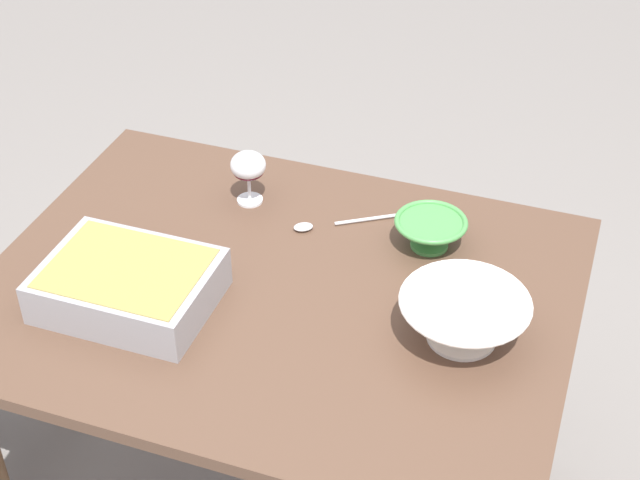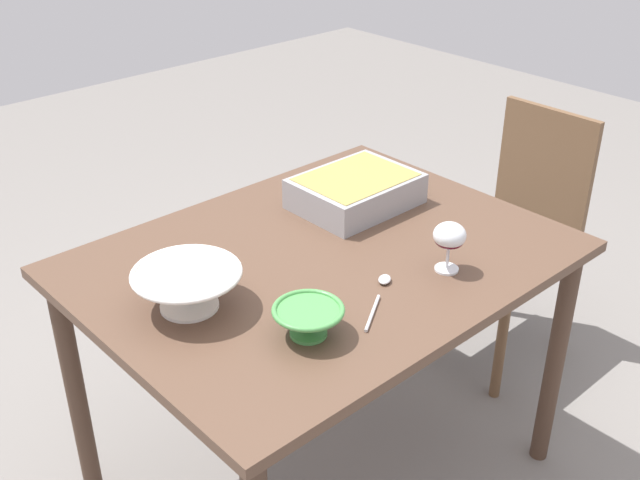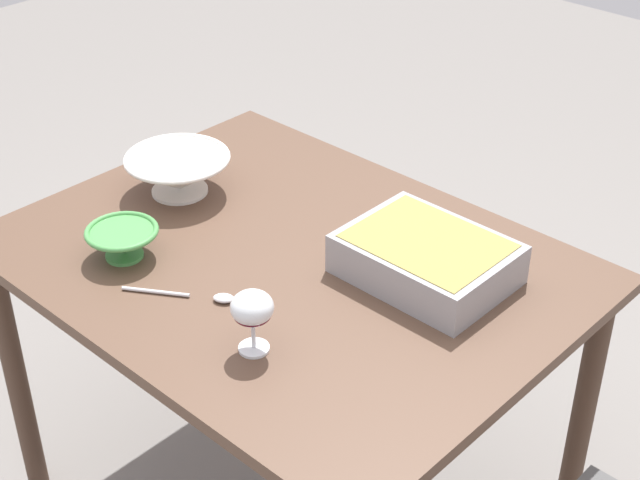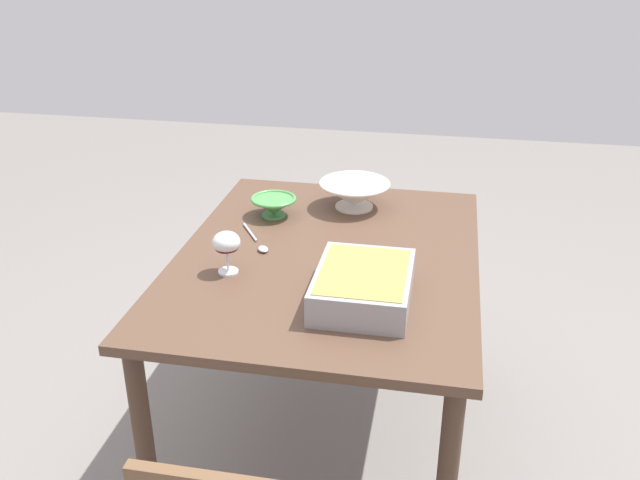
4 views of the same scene
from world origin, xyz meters
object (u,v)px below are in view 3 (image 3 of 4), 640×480
(wine_glass, at_px, (252,311))
(mixing_bowl, at_px, (123,241))
(small_bowl, at_px, (178,172))
(serving_spoon, at_px, (201,296))
(dining_table, at_px, (288,292))
(casserole_dish, at_px, (427,257))

(wine_glass, distance_m, mixing_bowl, 0.44)
(mixing_bowl, bearing_deg, small_bowl, 116.32)
(wine_glass, height_order, small_bowl, wine_glass)
(wine_glass, relative_size, small_bowl, 0.51)
(mixing_bowl, bearing_deg, serving_spoon, 2.50)
(serving_spoon, bearing_deg, wine_glass, -11.14)
(dining_table, relative_size, casserole_dish, 3.60)
(wine_glass, bearing_deg, small_bowl, 152.64)
(casserole_dish, distance_m, serving_spoon, 0.47)
(dining_table, bearing_deg, small_bowl, 176.11)
(casserole_dish, bearing_deg, serving_spoon, -127.31)
(wine_glass, height_order, serving_spoon, wine_glass)
(mixing_bowl, height_order, serving_spoon, mixing_bowl)
(mixing_bowl, bearing_deg, dining_table, 42.42)
(wine_glass, xyz_separation_m, mixing_bowl, (-0.44, 0.03, -0.05))
(casserole_dish, xyz_separation_m, serving_spoon, (-0.29, -0.38, -0.04))
(small_bowl, bearing_deg, casserole_dish, 10.34)
(dining_table, height_order, casserole_dish, casserole_dish)
(dining_table, bearing_deg, serving_spoon, -95.48)
(casserole_dish, height_order, mixing_bowl, casserole_dish)
(dining_table, bearing_deg, wine_glass, -56.73)
(dining_table, height_order, serving_spoon, serving_spoon)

